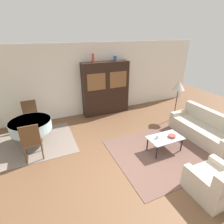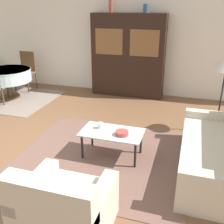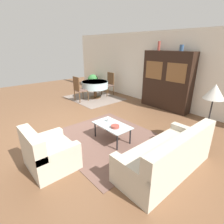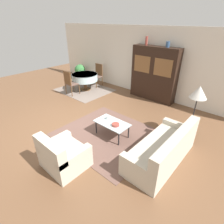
# 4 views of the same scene
# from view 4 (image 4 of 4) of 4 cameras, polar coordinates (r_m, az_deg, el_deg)

# --- Properties ---
(ground_plane) EXTENTS (14.00, 14.00, 0.00)m
(ground_plane) POSITION_cam_4_polar(r_m,az_deg,el_deg) (5.61, -12.57, -3.80)
(ground_plane) COLOR brown
(wall_back) EXTENTS (10.00, 0.06, 2.70)m
(wall_back) POSITION_cam_4_polar(r_m,az_deg,el_deg) (7.61, 9.37, 16.03)
(wall_back) COLOR silver
(wall_back) RESTS_ON ground_plane
(area_rug) EXTENTS (2.61, 2.33, 0.01)m
(area_rug) POSITION_cam_4_polar(r_m,az_deg,el_deg) (5.01, -1.36, -7.29)
(area_rug) COLOR brown
(area_rug) RESTS_ON ground_plane
(dining_rug) EXTENTS (2.28, 1.90, 0.01)m
(dining_rug) POSITION_cam_4_polar(r_m,az_deg,el_deg) (8.22, -8.94, 7.17)
(dining_rug) COLOR gray
(dining_rug) RESTS_ON ground_plane
(couch) EXTENTS (0.84, 1.99, 0.85)m
(couch) POSITION_cam_4_polar(r_m,az_deg,el_deg) (4.18, 16.40, -11.83)
(couch) COLOR beige
(couch) RESTS_ON ground_plane
(armchair) EXTENTS (0.89, 0.82, 0.82)m
(armchair) POSITION_cam_4_polar(r_m,az_deg,el_deg) (4.02, -15.75, -13.58)
(armchair) COLOR beige
(armchair) RESTS_ON ground_plane
(coffee_table) EXTENTS (0.95, 0.54, 0.41)m
(coffee_table) POSITION_cam_4_polar(r_m,az_deg,el_deg) (4.76, -0.00, -3.94)
(coffee_table) COLOR black
(coffee_table) RESTS_ON area_rug
(display_cabinet) EXTENTS (1.82, 0.43, 2.03)m
(display_cabinet) POSITION_cam_4_polar(r_m,az_deg,el_deg) (7.08, 13.49, 11.95)
(display_cabinet) COLOR black
(display_cabinet) RESTS_ON ground_plane
(dining_table) EXTENTS (1.15, 1.15, 0.73)m
(dining_table) POSITION_cam_4_polar(r_m,az_deg,el_deg) (8.06, -8.91, 11.11)
(dining_table) COLOR brown
(dining_table) RESTS_ON dining_rug
(dining_chair_near) EXTENTS (0.44, 0.44, 1.02)m
(dining_chair_near) POSITION_cam_4_polar(r_m,az_deg,el_deg) (7.61, -13.56, 9.55)
(dining_chair_near) COLOR brown
(dining_chair_near) RESTS_ON dining_rug
(dining_chair_far) EXTENTS (0.44, 0.44, 1.02)m
(dining_chair_far) POSITION_cam_4_polar(r_m,az_deg,el_deg) (8.57, -4.74, 12.32)
(dining_chair_far) COLOR brown
(dining_chair_far) RESTS_ON dining_rug
(floor_lamp) EXTENTS (0.42, 0.42, 1.47)m
(floor_lamp) POSITION_cam_4_polar(r_m,az_deg,el_deg) (4.84, 26.41, 5.28)
(floor_lamp) COLOR black
(floor_lamp) RESTS_ON ground_plane
(cup) EXTENTS (0.09, 0.09, 0.09)m
(cup) POSITION_cam_4_polar(r_m,az_deg,el_deg) (4.87, -1.33, -1.86)
(cup) COLOR white
(cup) RESTS_ON coffee_table
(bowl) EXTENTS (0.20, 0.20, 0.06)m
(bowl) POSITION_cam_4_polar(r_m,az_deg,el_deg) (4.59, 1.15, -4.17)
(bowl) COLOR #9E4238
(bowl) RESTS_ON coffee_table
(vase_tall) EXTENTS (0.09, 0.09, 0.31)m
(vase_tall) POSITION_cam_4_polar(r_m,az_deg,el_deg) (7.08, 11.20, 21.87)
(vase_tall) COLOR #9E4238
(vase_tall) RESTS_ON display_cabinet
(vase_short) EXTENTS (0.13, 0.13, 0.19)m
(vase_short) POSITION_cam_4_polar(r_m,az_deg,el_deg) (6.69, 17.77, 20.29)
(vase_short) COLOR #33517A
(vase_short) RESTS_ON display_cabinet
(potted_plant) EXTENTS (0.56, 0.56, 0.77)m
(potted_plant) POSITION_cam_4_polar(r_m,az_deg,el_deg) (9.76, -10.38, 13.17)
(potted_plant) COLOR beige
(potted_plant) RESTS_ON ground_plane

